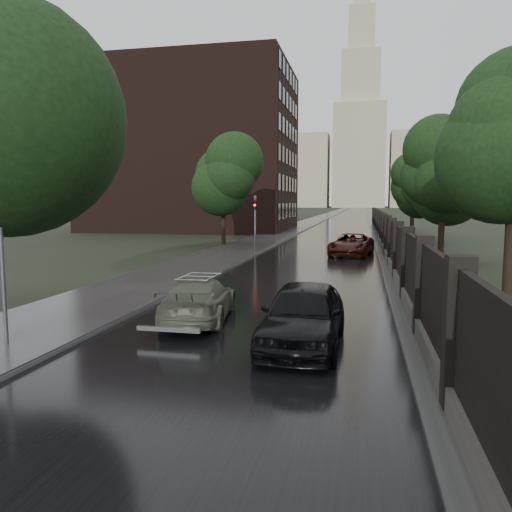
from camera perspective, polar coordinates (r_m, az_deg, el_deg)
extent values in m
plane|color=black|center=(9.93, -6.50, -14.99)|extent=(800.00, 800.00, 0.00)
cube|color=black|center=(198.82, 11.26, 5.08)|extent=(8.00, 420.00, 0.02)
cube|color=#2D2D2D|center=(199.00, 9.53, 5.14)|extent=(4.00, 420.00, 0.16)
cube|color=#2D2D2D|center=(198.81, 12.85, 5.06)|extent=(3.00, 420.00, 0.08)
cube|color=#383533|center=(40.93, 14.30, 1.36)|extent=(0.40, 75.00, 0.50)
cube|color=black|center=(40.85, 14.35, 3.11)|extent=(0.15, 75.00, 2.00)
cube|color=black|center=(78.81, 13.29, 4.44)|extent=(0.45, 0.45, 2.70)
cylinder|color=black|center=(40.29, -3.76, 5.28)|extent=(0.36, 0.36, 5.85)
sphere|color=black|center=(40.32, -3.78, 8.61)|extent=(4.25, 4.25, 4.25)
cylinder|color=black|center=(17.38, 27.16, 2.83)|extent=(0.36, 0.36, 5.53)
cylinder|color=black|center=(31.10, 20.48, 4.32)|extent=(0.36, 0.36, 5.53)
sphere|color=black|center=(31.12, 20.64, 8.39)|extent=(4.08, 4.08, 4.08)
cylinder|color=black|center=(48.98, 17.43, 4.98)|extent=(0.36, 0.36, 5.53)
sphere|color=black|center=(48.99, 17.52, 7.57)|extent=(4.08, 4.08, 4.08)
cylinder|color=#59595E|center=(13.30, -27.08, 0.86)|extent=(0.10, 0.10, 5.00)
cylinder|color=#59595E|center=(34.60, -0.10, 2.78)|extent=(0.12, 0.12, 3.00)
imported|color=#59595E|center=(34.54, -0.10, 6.09)|extent=(0.16, 0.20, 1.00)
sphere|color=#FF0C0C|center=(34.39, -0.15, 5.84)|extent=(0.14, 0.14, 0.14)
cube|color=black|center=(64.60, -7.09, 11.88)|extent=(24.00, 18.00, 20.00)
cube|color=tan|center=(311.28, 5.68, 9.60)|extent=(28.00, 22.00, 44.00)
cube|color=tan|center=(310.67, 17.66, 9.34)|extent=(28.00, 22.00, 44.00)
cube|color=tan|center=(309.90, 11.70, 11.00)|extent=(30.00, 30.00, 60.00)
cube|color=tan|center=(315.84, 11.87, 18.24)|extent=(22.00, 22.00, 40.00)
cube|color=tan|center=(323.48, 12.00, 23.44)|extent=(15.00, 15.00, 30.00)
imported|color=#535746|center=(15.20, -6.53, -4.94)|extent=(2.42, 4.69, 1.30)
imported|color=black|center=(12.48, 5.44, -6.70)|extent=(1.95, 4.72, 1.60)
imported|color=black|center=(33.70, 10.85, 1.28)|extent=(3.17, 5.62, 1.48)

